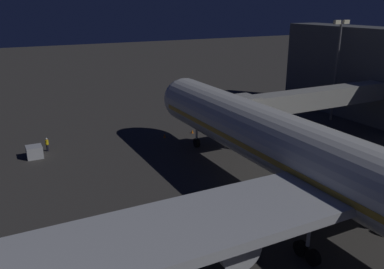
# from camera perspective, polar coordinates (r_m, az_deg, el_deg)

# --- Properties ---
(ground_plane) EXTENTS (320.00, 320.00, 0.00)m
(ground_plane) POSITION_cam_1_polar(r_m,az_deg,el_deg) (40.79, 11.06, -8.42)
(ground_plane) COLOR #383533
(airliner_at_gate) EXTENTS (59.65, 64.14, 20.03)m
(airliner_at_gate) POSITION_cam_1_polar(r_m,az_deg,el_deg) (32.21, 22.39, -5.99)
(airliner_at_gate) COLOR silver
(airliner_at_gate) RESTS_ON ground_plane
(jet_bridge) EXTENTS (25.64, 3.40, 7.25)m
(jet_bridge) POSITION_cam_1_polar(r_m,az_deg,el_deg) (55.38, 15.37, 4.69)
(jet_bridge) COLOR #9E9E99
(jet_bridge) RESTS_ON ground_plane
(apron_floodlight_mast) EXTENTS (2.90, 0.50, 15.58)m
(apron_floodlight_mast) POSITION_cam_1_polar(r_m,az_deg,el_deg) (67.22, 19.89, 9.57)
(apron_floodlight_mast) COLOR #59595E
(apron_floodlight_mast) RESTS_ON ground_plane
(baggage_container_near_belt) EXTENTS (1.85, 1.83, 1.48)m
(baggage_container_near_belt) POSITION_cam_1_polar(r_m,az_deg,el_deg) (52.63, -21.46, -2.32)
(baggage_container_near_belt) COLOR #B7BABF
(baggage_container_near_belt) RESTS_ON ground_plane
(ground_crew_marshaller_fwd) EXTENTS (0.40, 0.40, 1.78)m
(ground_crew_marshaller_fwd) POSITION_cam_1_polar(r_m,az_deg,el_deg) (54.27, -19.89, -1.25)
(ground_crew_marshaller_fwd) COLOR black
(ground_crew_marshaller_fwd) RESTS_ON ground_plane
(traffic_cone_nose_port) EXTENTS (0.36, 0.36, 0.55)m
(traffic_cone_nose_port) POSITION_cam_1_polar(r_m,az_deg,el_deg) (58.28, 0.04, 0.45)
(traffic_cone_nose_port) COLOR orange
(traffic_cone_nose_port) RESTS_ON ground_plane
(traffic_cone_nose_starboard) EXTENTS (0.36, 0.36, 0.55)m
(traffic_cone_nose_starboard) POSITION_cam_1_polar(r_m,az_deg,el_deg) (56.50, -3.93, -0.17)
(traffic_cone_nose_starboard) COLOR orange
(traffic_cone_nose_starboard) RESTS_ON ground_plane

